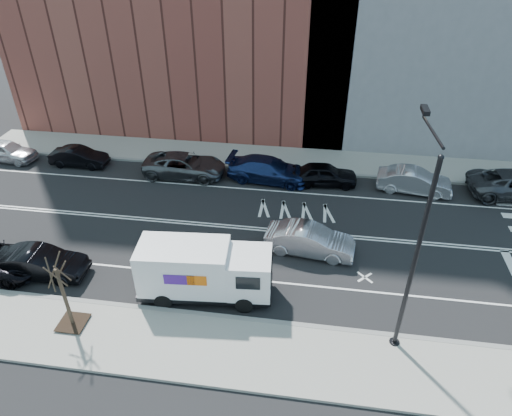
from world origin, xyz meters
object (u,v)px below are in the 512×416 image
(far_parked_a, at_px, (6,151))
(driving_sedan, at_px, (310,240))
(fedex_van, at_px, (204,271))
(far_parked_b, at_px, (79,157))

(far_parked_a, distance_m, driving_sedan, 23.55)
(far_parked_a, bearing_deg, fedex_van, -117.27)
(far_parked_a, bearing_deg, far_parked_b, -84.51)
(fedex_van, height_order, far_parked_b, fedex_van)
(far_parked_a, distance_m, far_parked_b, 5.60)
(far_parked_a, relative_size, far_parked_b, 1.07)
(far_parked_b, distance_m, driving_sedan, 18.31)
(fedex_van, distance_m, driving_sedan, 6.22)
(far_parked_a, height_order, far_parked_b, far_parked_a)
(far_parked_b, bearing_deg, far_parked_a, 90.10)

